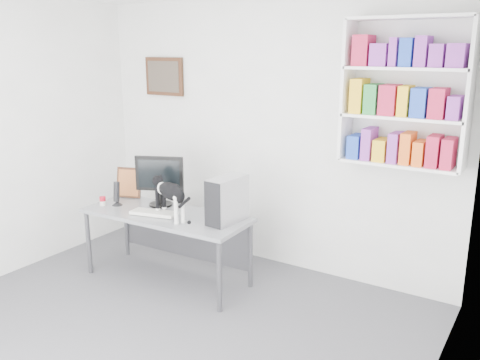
% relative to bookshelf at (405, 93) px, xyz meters
% --- Properties ---
extents(room, '(4.01, 4.01, 2.70)m').
position_rel_bookshelf_xyz_m(room, '(-1.40, -1.85, -0.50)').
color(room, '#525156').
rests_on(room, ground).
extents(bookshelf, '(1.03, 0.28, 1.24)m').
position_rel_bookshelf_xyz_m(bookshelf, '(0.00, 0.00, 0.00)').
color(bookshelf, white).
rests_on(bookshelf, room).
extents(wall_art, '(0.52, 0.04, 0.42)m').
position_rel_bookshelf_xyz_m(wall_art, '(-2.70, 0.12, 0.05)').
color(wall_art, '#4D2819').
rests_on(wall_art, room).
extents(desk, '(1.67, 0.70, 0.68)m').
position_rel_bookshelf_xyz_m(desk, '(-1.94, -0.81, -1.51)').
color(desk, gray).
rests_on(desk, room).
extents(monitor, '(0.53, 0.41, 0.51)m').
position_rel_bookshelf_xyz_m(monitor, '(-2.15, -0.64, -0.91)').
color(monitor, black).
rests_on(monitor, desk).
extents(keyboard, '(0.47, 0.27, 0.03)m').
position_rel_bookshelf_xyz_m(keyboard, '(-2.01, -0.90, -1.15)').
color(keyboard, silver).
rests_on(keyboard, desk).
extents(pc_tower, '(0.22, 0.43, 0.42)m').
position_rel_bookshelf_xyz_m(pc_tower, '(-1.31, -0.70, -0.96)').
color(pc_tower, '#B8B8BD').
rests_on(pc_tower, desk).
extents(speaker, '(0.14, 0.14, 0.25)m').
position_rel_bookshelf_xyz_m(speaker, '(-2.52, -0.87, -1.04)').
color(speaker, black).
rests_on(speaker, desk).
extents(leaning_print, '(0.29, 0.19, 0.33)m').
position_rel_bookshelf_xyz_m(leaning_print, '(-2.62, -0.60, -1.00)').
color(leaning_print, '#4D2819').
rests_on(leaning_print, desk).
extents(soup_can, '(0.08, 0.08, 0.09)m').
position_rel_bookshelf_xyz_m(soup_can, '(-2.64, -0.95, -1.12)').
color(soup_can, '#B70F23').
rests_on(soup_can, desk).
extents(cat, '(0.60, 0.36, 0.36)m').
position_rel_bookshelf_xyz_m(cat, '(-1.80, -0.91, -0.99)').
color(cat, black).
rests_on(cat, desk).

